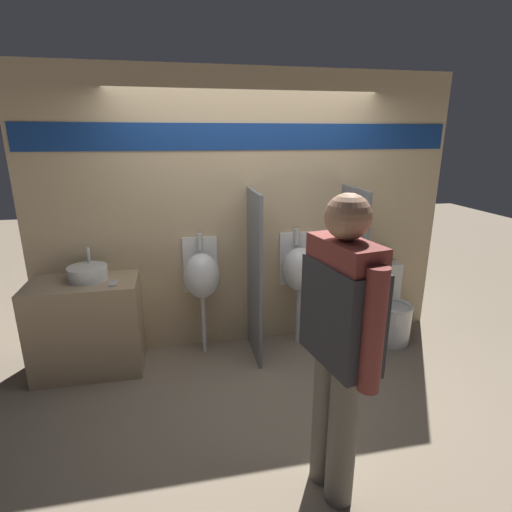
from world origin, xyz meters
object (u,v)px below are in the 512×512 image
at_px(sink_basin, 88,273).
at_px(urinal_far, 299,269).
at_px(person_in_vest, 340,333).
at_px(urinal_near_counter, 202,276).
at_px(cell_phone, 113,283).
at_px(toilet, 390,310).

height_order(sink_basin, urinal_far, urinal_far).
relative_size(sink_basin, person_in_vest, 0.19).
bearing_deg(sink_basin, urinal_near_counter, 3.31).
distance_m(sink_basin, urinal_far, 1.99).
bearing_deg(cell_phone, person_in_vest, -48.46).
bearing_deg(urinal_near_counter, cell_phone, -164.19).
height_order(cell_phone, urinal_far, urinal_far).
xyz_separation_m(cell_phone, toilet, (2.73, 0.09, -0.55)).
xyz_separation_m(sink_basin, urinal_far, (1.99, 0.06, -0.12)).
xyz_separation_m(urinal_near_counter, person_in_vest, (0.63, -1.81, 0.26)).
height_order(toilet, person_in_vest, person_in_vest).
bearing_deg(toilet, urinal_far, 172.24).
relative_size(sink_basin, urinal_far, 0.28).
relative_size(cell_phone, toilet, 0.15).
height_order(urinal_near_counter, person_in_vest, person_in_vest).
height_order(sink_basin, toilet, sink_basin).
bearing_deg(person_in_vest, sink_basin, 32.59).
bearing_deg(cell_phone, urinal_near_counter, 15.81).
height_order(urinal_far, toilet, urinal_far).
bearing_deg(person_in_vest, toilet, -48.86).
distance_m(urinal_near_counter, person_in_vest, 1.93).
relative_size(urinal_near_counter, urinal_far, 1.00).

